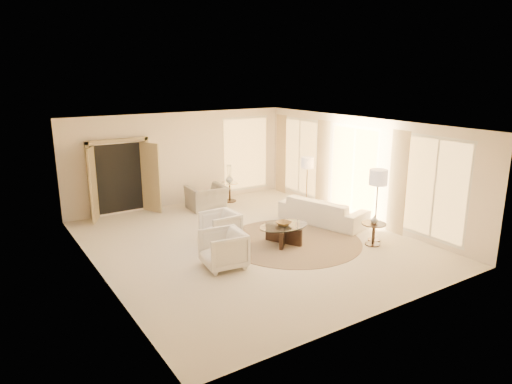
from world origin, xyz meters
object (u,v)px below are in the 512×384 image
armchair_right (223,247)px  end_vase (374,220)px  floor_lamp_near (307,165)px  sofa (323,211)px  accent_chair (207,194)px  side_table (230,190)px  coffee_table (284,232)px  side_vase (229,179)px  armchair_left (220,225)px  floor_lamp_far (378,181)px  end_table (373,230)px  bowl (284,223)px

armchair_right → end_vase: bearing=84.5°
armchair_right → floor_lamp_near: (4.14, 2.39, 0.89)m
end_vase → floor_lamp_near: bearing=79.8°
sofa → accent_chair: accent_chair is taller
accent_chair → floor_lamp_near: size_ratio=0.70×
armchair_right → accent_chair: size_ratio=0.80×
sofa → side_table: size_ratio=3.86×
sofa → floor_lamp_near: (0.49, 1.30, 0.97)m
sofa → coffee_table: bearing=94.3°
accent_chair → end_vase: (1.95, -4.74, 0.15)m
sofa → side_vase: bearing=2.1°
side_table → side_vase: side_vase is taller
sofa → armchair_left: bearing=69.0°
armchair_right → floor_lamp_near: 4.86m
end_vase → side_vase: side_vase is taller
armchair_right → accent_chair: (1.61, 3.93, 0.04)m
floor_lamp_far → armchair_right: bearing=170.6°
accent_chair → coffee_table: 3.54m
coffee_table → end_table: end_table is taller
floor_lamp_near → end_vase: 3.31m
end_table → side_vase: size_ratio=2.22×
end_vase → floor_lamp_far: bearing=36.1°
coffee_table → bowl: 0.21m
side_vase → end_table: bearing=-79.2°
end_table → floor_lamp_far: size_ratio=0.32×
coffee_table → floor_lamp_far: bearing=-28.0°
accent_chair → end_vase: accent_chair is taller
accent_chair → armchair_right: bearing=70.3°
armchair_left → end_table: bearing=53.4°
armchair_right → coffee_table: bearing=109.7°
end_vase → side_vase: (-0.97, 5.09, 0.11)m
sofa → accent_chair: (-2.04, 2.85, 0.13)m
armchair_left → accent_chair: bearing=159.4°
bowl → accent_chair: bearing=93.8°
armchair_left → end_table: (2.91, -2.14, -0.04)m
armchair_left → coffee_table: size_ratio=0.58×
sofa → armchair_right: (-3.65, -1.08, 0.08)m
floor_lamp_near → bowl: size_ratio=4.49×
armchair_right → accent_chair: accent_chair is taller
coffee_table → armchair_left: bearing=142.3°
sofa → floor_lamp_near: bearing=-36.7°
accent_chair → end_table: 5.12m
floor_lamp_far → end_vase: floor_lamp_far is taller
end_table → side_vase: 5.19m
sofa → side_vase: size_ratio=9.27×
armchair_right → coffee_table: size_ratio=0.61×
floor_lamp_near → bowl: (-2.29, -1.98, -0.82)m
sofa → end_vase: 1.91m
sofa → floor_lamp_far: 2.07m
side_table → bowl: 3.95m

